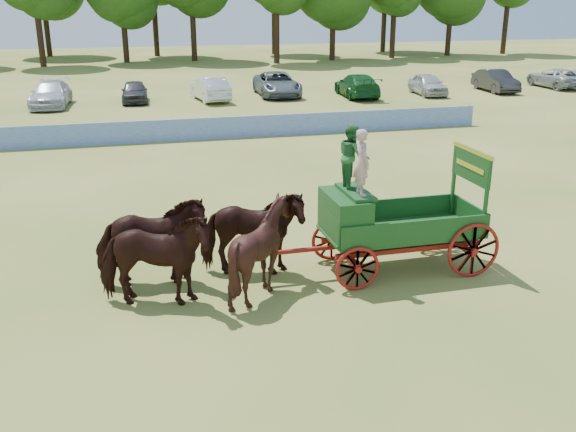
# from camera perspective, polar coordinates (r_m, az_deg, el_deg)

# --- Properties ---
(ground) EXTENTS (160.00, 160.00, 0.00)m
(ground) POSITION_cam_1_polar(r_m,az_deg,el_deg) (15.41, 10.55, -6.58)
(ground) COLOR #A39249
(ground) RESTS_ON ground
(horse_lead_left) EXTENTS (2.81, 1.80, 2.19)m
(horse_lead_left) POSITION_cam_1_polar(r_m,az_deg,el_deg) (14.35, -11.83, -3.84)
(horse_lead_left) COLOR black
(horse_lead_left) RESTS_ON ground
(horse_lead_right) EXTENTS (2.66, 1.34, 2.19)m
(horse_lead_right) POSITION_cam_1_polar(r_m,az_deg,el_deg) (15.38, -12.08, -2.30)
(horse_lead_right) COLOR black
(horse_lead_right) RESTS_ON ground
(horse_wheel_left) EXTENTS (2.13, 1.93, 2.20)m
(horse_wheel_left) POSITION_cam_1_polar(r_m,az_deg,el_deg) (14.62, -2.41, -2.99)
(horse_wheel_left) COLOR black
(horse_wheel_left) RESTS_ON ground
(horse_wheel_right) EXTENTS (2.80, 1.76, 2.19)m
(horse_wheel_right) POSITION_cam_1_polar(r_m,az_deg,el_deg) (15.63, -3.27, -1.54)
(horse_wheel_right) COLOR black
(horse_wheel_right) RESTS_ON ground
(farm_dray) EXTENTS (6.00, 2.00, 3.71)m
(farm_dray) POSITION_cam_1_polar(r_m,az_deg,el_deg) (15.80, 7.66, 0.58)
(farm_dray) COLOR maroon
(farm_dray) RESTS_ON ground
(sponsor_banner) EXTENTS (26.00, 0.08, 1.05)m
(sponsor_banner) POSITION_cam_1_polar(r_m,az_deg,el_deg) (31.52, -5.00, 7.85)
(sponsor_banner) COLOR #1F44AC
(sponsor_banner) RESTS_ON ground
(parked_cars) EXTENTS (58.83, 7.62, 1.61)m
(parked_cars) POSITION_cam_1_polar(r_m,az_deg,el_deg) (43.83, -2.65, 11.35)
(parked_cars) COLOR silver
(parked_cars) RESTS_ON ground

